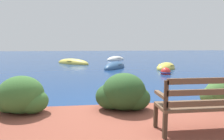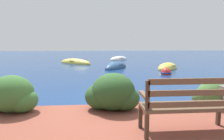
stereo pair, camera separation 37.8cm
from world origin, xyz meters
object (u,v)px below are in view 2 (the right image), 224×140
park_bench (188,104)px  rowboat_outer (119,59)px  mooring_buoy (166,73)px  rowboat_far (75,63)px  rowboat_nearest (167,68)px  rowboat_mid (116,67)px

park_bench → rowboat_outer: size_ratio=0.62×
rowboat_outer → mooring_buoy: (1.46, -9.42, 0.03)m
park_bench → rowboat_far: size_ratio=0.47×
park_bench → rowboat_nearest: size_ratio=0.63×
rowboat_outer → mooring_buoy: size_ratio=4.03×
rowboat_mid → rowboat_far: size_ratio=0.88×
rowboat_far → mooring_buoy: bearing=172.1°
park_bench → rowboat_mid: 10.30m
rowboat_mid → rowboat_outer: 6.58m
rowboat_nearest → mooring_buoy: (-0.89, -2.17, 0.03)m
rowboat_far → mooring_buoy: (5.42, -6.15, 0.03)m
rowboat_mid → mooring_buoy: rowboat_mid is taller
park_bench → mooring_buoy: size_ratio=2.50×
mooring_buoy → rowboat_outer: bearing=98.8°
rowboat_outer → mooring_buoy: rowboat_outer is taller
park_bench → rowboat_mid: park_bench is taller
mooring_buoy → park_bench: bearing=-107.5°
park_bench → rowboat_far: 13.89m
park_bench → rowboat_mid: size_ratio=0.54×
park_bench → rowboat_outer: 16.83m
park_bench → mooring_buoy: 7.75m
mooring_buoy → rowboat_nearest: bearing=67.9°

